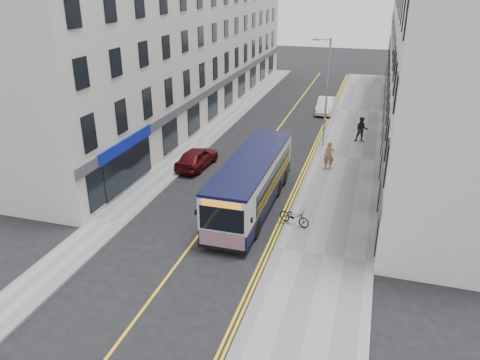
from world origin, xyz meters
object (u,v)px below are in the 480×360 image
Objects in this scene: car_white at (326,105)px; pedestrian_far at (362,130)px; pedestrian_near at (329,156)px; city_bus at (252,181)px; streetlamp at (326,90)px; bicycle at (294,216)px; car_maroon at (197,158)px.

pedestrian_far is at bearing -66.01° from car_white.
pedestrian_far is (1.73, 6.38, 0.03)m from pedestrian_near.
streetlamp is at bearing 77.91° from city_bus.
streetlamp is at bearing 21.81° from bicycle.
pedestrian_near is at bearing -82.59° from car_white.
streetlamp is at bearing -151.97° from pedestrian_far.
city_bus is at bearing -102.09° from streetlamp.
streetlamp is at bearing -134.54° from car_maroon.
car_maroon reaches higher than bicycle.
car_maroon is at bearing -146.63° from pedestrian_far.
city_bus is 7.62m from pedestrian_near.
city_bus is 5.28× the size of pedestrian_far.
pedestrian_far is at bearing 68.78° from pedestrian_near.
car_white is (1.46, 21.38, -0.93)m from city_bus.
streetlamp reaches higher than car_white.
car_maroon is at bearing -139.35° from streetlamp.
city_bus is 5.91× the size of bicycle.
pedestrian_far is (2.74, 1.82, -3.29)m from streetlamp.
pedestrian_near is 0.97× the size of pedestrian_far.
pedestrian_near is 0.44× the size of car_white.
city_bus reaches higher than car_white.
streetlamp is 10.64m from car_maroon.
city_bus is at bearing -116.97° from pedestrian_far.
car_maroon is at bearing 136.71° from city_bus.
car_maroon is (-7.80, 6.25, 0.12)m from bicycle.
streetlamp is 1.95× the size of car_maroon.
pedestrian_near is at bearing 15.33° from bicycle.
streetlamp is 4.60× the size of bicycle.
pedestrian_near is 6.61m from pedestrian_far.
pedestrian_near is 0.46× the size of car_maroon.
pedestrian_far is (5.17, 13.16, -0.54)m from city_bus.
pedestrian_far is (2.51, 14.57, 0.52)m from bicycle.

